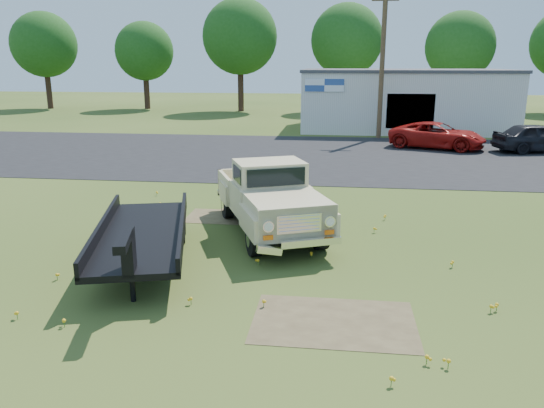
{
  "coord_description": "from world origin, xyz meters",
  "views": [
    {
      "loc": [
        1.47,
        -11.96,
        4.65
      ],
      "look_at": [
        -0.15,
        1.0,
        1.14
      ],
      "focal_mm": 35.0,
      "sensor_mm": 36.0,
      "label": 1
    }
  ],
  "objects_px": {
    "vintage_pickup_truck": "(269,197)",
    "flatbed_trailer": "(142,229)",
    "red_pickup": "(437,136)",
    "dark_sedan": "(537,138)"
  },
  "relations": [
    {
      "from": "vintage_pickup_truck",
      "to": "flatbed_trailer",
      "type": "height_order",
      "value": "vintage_pickup_truck"
    },
    {
      "from": "red_pickup",
      "to": "dark_sedan",
      "type": "xyz_separation_m",
      "value": [
        5.04,
        -0.64,
        0.05
      ]
    },
    {
      "from": "flatbed_trailer",
      "to": "vintage_pickup_truck",
      "type": "bearing_deg",
      "value": 29.48
    },
    {
      "from": "vintage_pickup_truck",
      "to": "red_pickup",
      "type": "bearing_deg",
      "value": 42.82
    },
    {
      "from": "vintage_pickup_truck",
      "to": "dark_sedan",
      "type": "distance_m",
      "value": 19.65
    },
    {
      "from": "vintage_pickup_truck",
      "to": "dark_sedan",
      "type": "height_order",
      "value": "vintage_pickup_truck"
    },
    {
      "from": "red_pickup",
      "to": "flatbed_trailer",
      "type": "bearing_deg",
      "value": 172.52
    },
    {
      "from": "red_pickup",
      "to": "dark_sedan",
      "type": "height_order",
      "value": "dark_sedan"
    },
    {
      "from": "flatbed_trailer",
      "to": "red_pickup",
      "type": "height_order",
      "value": "flatbed_trailer"
    },
    {
      "from": "vintage_pickup_truck",
      "to": "flatbed_trailer",
      "type": "xyz_separation_m",
      "value": [
        -2.71,
        -2.64,
        -0.22
      ]
    }
  ]
}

